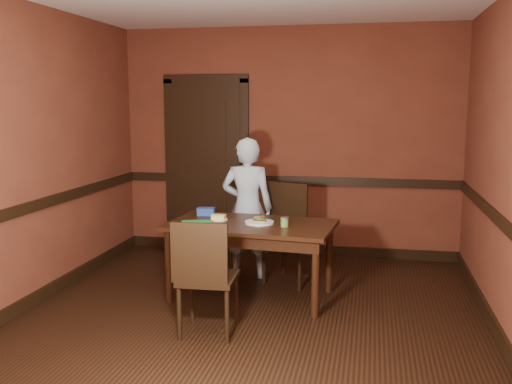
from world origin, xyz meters
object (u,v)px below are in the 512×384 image
at_px(dining_table, 251,260).
at_px(chair_near, 208,276).
at_px(chair_far, 292,234).
at_px(food_tub, 206,211).
at_px(cheese_saucer, 219,218).
at_px(sauce_jar, 285,222).
at_px(sandwich_plate, 259,221).
at_px(person, 247,208).

relative_size(dining_table, chair_near, 1.63).
xyz_separation_m(chair_far, food_tub, (-0.82, -0.25, 0.25)).
relative_size(chair_near, cheese_saucer, 5.49).
height_order(dining_table, sauce_jar, sauce_jar).
bearing_deg(sauce_jar, dining_table, 163.96).
bearing_deg(chair_far, sandwich_plate, -93.08).
bearing_deg(cheese_saucer, sauce_jar, -14.11).
relative_size(person, cheese_saucer, 8.63).
relative_size(chair_far, cheese_saucer, 5.86).
distance_m(person, food_tub, 0.49).
height_order(person, food_tub, person).
bearing_deg(person, cheese_saucer, 71.19).
relative_size(person, food_tub, 7.82).
relative_size(sandwich_plate, food_tub, 1.44).
bearing_deg(chair_near, chair_far, -110.83).
xyz_separation_m(sandwich_plate, food_tub, (-0.59, 0.27, 0.02)).
distance_m(sandwich_plate, cheese_saucer, 0.41).
height_order(dining_table, sandwich_plate, sandwich_plate).
height_order(sandwich_plate, food_tub, food_tub).
bearing_deg(chair_near, sandwich_plate, -107.43).
bearing_deg(chair_near, person, -92.03).
relative_size(chair_far, sauce_jar, 11.48).
bearing_deg(chair_near, dining_table, -102.65).
distance_m(sandwich_plate, sauce_jar, 0.27).
height_order(chair_near, sandwich_plate, chair_near).
distance_m(chair_near, cheese_saucer, 1.01).
bearing_deg(food_tub, dining_table, -34.90).
bearing_deg(dining_table, chair_far, 65.04).
height_order(sandwich_plate, cheese_saucer, sandwich_plate).
bearing_deg(cheese_saucer, chair_near, -79.67).
bearing_deg(dining_table, cheese_saucer, 173.12).
bearing_deg(food_tub, person, 39.21).
height_order(sauce_jar, food_tub, sauce_jar).
xyz_separation_m(cheese_saucer, food_tub, (-0.18, 0.20, 0.02)).
relative_size(chair_far, person, 0.68).
distance_m(dining_table, food_tub, 0.70).
height_order(chair_near, cheese_saucer, chair_near).
bearing_deg(food_tub, chair_near, -79.60).
distance_m(dining_table, cheese_saucer, 0.51).
distance_m(person, sauce_jar, 0.88).
xyz_separation_m(chair_far, person, (-0.48, 0.10, 0.24)).
bearing_deg(cheese_saucer, chair_far, 35.63).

